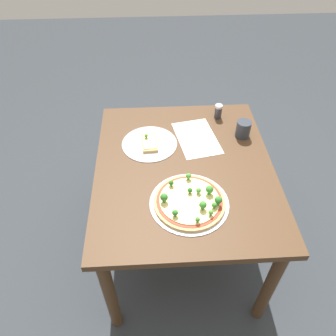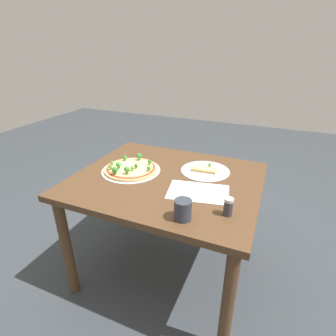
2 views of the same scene
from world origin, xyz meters
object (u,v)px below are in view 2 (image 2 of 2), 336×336
at_px(pizza_tray_whole, 130,169).
at_px(drinking_cup, 183,210).
at_px(dining_table, 167,192).
at_px(condiment_shaker, 228,207).
at_px(pizza_tray_slice, 205,170).

height_order(pizza_tray_whole, drinking_cup, drinking_cup).
distance_m(dining_table, pizza_tray_whole, 0.26).
xyz_separation_m(pizza_tray_whole, condiment_shaker, (-0.64, 0.23, 0.03)).
relative_size(pizza_tray_whole, condiment_shaker, 4.18).
distance_m(pizza_tray_slice, condiment_shaker, 0.46).
bearing_deg(pizza_tray_whole, drinking_cup, 144.09).
xyz_separation_m(pizza_tray_whole, drinking_cup, (-0.46, 0.34, 0.03)).
distance_m(pizza_tray_whole, pizza_tray_slice, 0.46).
bearing_deg(drinking_cup, condiment_shaker, -148.81).
relative_size(pizza_tray_slice, condiment_shaker, 3.47).
relative_size(dining_table, drinking_cup, 11.22).
height_order(dining_table, pizza_tray_slice, pizza_tray_slice).
distance_m(dining_table, drinking_cup, 0.43).
distance_m(pizza_tray_whole, drinking_cup, 0.57).
relative_size(dining_table, pizza_tray_slice, 3.55).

